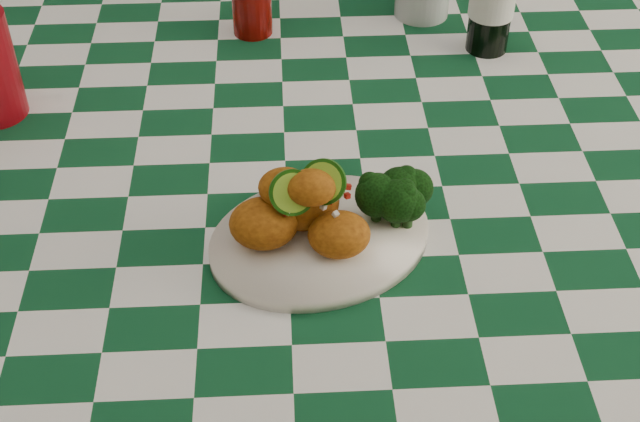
{
  "coord_description": "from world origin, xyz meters",
  "views": [
    {
      "loc": [
        -0.0,
        -1.02,
        1.53
      ],
      "look_at": [
        0.04,
        -0.23,
        0.84
      ],
      "focal_mm": 50.0,
      "sensor_mm": 36.0,
      "label": 1
    }
  ],
  "objects_px": {
    "dining_table": "(290,319)",
    "plate": "(320,239)",
    "wooden_chair_left": "(172,75)",
    "fried_chicken_pile": "(311,203)",
    "wooden_chair_right": "(421,47)"
  },
  "relations": [
    {
      "from": "fried_chicken_pile",
      "to": "wooden_chair_right",
      "type": "relative_size",
      "value": 0.15
    },
    {
      "from": "wooden_chair_left",
      "to": "wooden_chair_right",
      "type": "xyz_separation_m",
      "value": [
        0.56,
        -0.04,
        0.08
      ]
    },
    {
      "from": "plate",
      "to": "fried_chicken_pile",
      "type": "distance_m",
      "value": 0.06
    },
    {
      "from": "wooden_chair_left",
      "to": "wooden_chair_right",
      "type": "relative_size",
      "value": 0.84
    },
    {
      "from": "wooden_chair_right",
      "to": "wooden_chair_left",
      "type": "bearing_deg",
      "value": 175.19
    },
    {
      "from": "wooden_chair_left",
      "to": "fried_chicken_pile",
      "type": "bearing_deg",
      "value": -60.25
    },
    {
      "from": "plate",
      "to": "wooden_chair_left",
      "type": "relative_size",
      "value": 0.32
    },
    {
      "from": "plate",
      "to": "fried_chicken_pile",
      "type": "relative_size",
      "value": 1.78
    },
    {
      "from": "dining_table",
      "to": "fried_chicken_pile",
      "type": "xyz_separation_m",
      "value": [
        0.03,
        -0.23,
        0.46
      ]
    },
    {
      "from": "fried_chicken_pile",
      "to": "wooden_chair_left",
      "type": "height_order",
      "value": "fried_chicken_pile"
    },
    {
      "from": "dining_table",
      "to": "plate",
      "type": "height_order",
      "value": "plate"
    },
    {
      "from": "dining_table",
      "to": "plate",
      "type": "distance_m",
      "value": 0.47
    },
    {
      "from": "wooden_chair_left",
      "to": "dining_table",
      "type": "bearing_deg",
      "value": -57.46
    },
    {
      "from": "plate",
      "to": "wooden_chair_right",
      "type": "distance_m",
      "value": 1.0
    },
    {
      "from": "plate",
      "to": "dining_table",
      "type": "bearing_deg",
      "value": 99.42
    }
  ]
}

